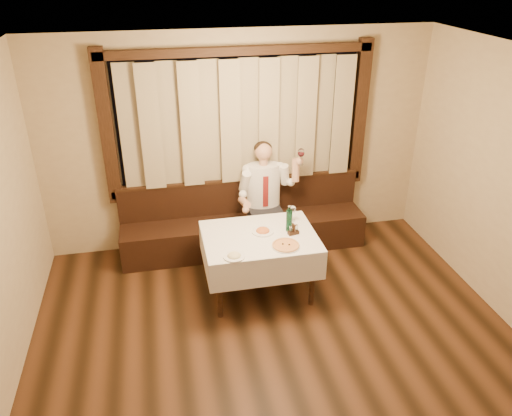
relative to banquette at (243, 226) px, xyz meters
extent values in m
cube|color=black|center=(0.00, -2.72, -0.32)|extent=(5.00, 6.00, 0.01)
cube|color=silver|center=(0.00, -2.72, 2.49)|extent=(5.00, 6.00, 0.01)
cube|color=tan|center=(0.00, 0.28, 1.09)|extent=(5.00, 0.01, 2.80)
cube|color=black|center=(0.00, 0.26, 1.39)|extent=(3.00, 0.02, 1.60)
cube|color=orange|center=(-0.70, 0.25, 1.09)|extent=(0.50, 0.01, 0.40)
cube|color=black|center=(0.00, 0.22, 0.54)|extent=(3.30, 0.12, 0.10)
cube|color=black|center=(0.00, 0.22, 2.24)|extent=(3.30, 0.12, 0.10)
cube|color=black|center=(-1.60, 0.22, 1.39)|extent=(0.16, 0.12, 1.90)
cube|color=black|center=(1.60, 0.22, 1.39)|extent=(0.16, 0.12, 1.90)
cube|color=#857455|center=(0.00, 0.16, 1.39)|extent=(2.90, 0.08, 1.55)
cube|color=black|center=(0.00, -0.04, -0.09)|extent=(3.20, 0.60, 0.45)
cube|color=black|center=(0.00, 0.20, 0.36)|extent=(3.20, 0.12, 0.45)
cube|color=black|center=(0.00, 0.20, 0.61)|extent=(3.20, 0.14, 0.04)
cylinder|color=black|center=(-0.52, -1.39, 0.04)|extent=(0.06, 0.06, 0.71)
cylinder|color=black|center=(0.52, -1.39, 0.04)|extent=(0.06, 0.06, 0.71)
cylinder|color=black|center=(-0.52, -0.65, 0.04)|extent=(0.06, 0.06, 0.71)
cylinder|color=black|center=(0.52, -0.65, 0.04)|extent=(0.06, 0.06, 0.71)
cube|color=black|center=(0.00, -1.02, 0.42)|extent=(1.20, 0.90, 0.04)
cube|color=white|center=(0.00, -1.02, 0.44)|extent=(1.26, 0.96, 0.01)
cube|color=white|center=(0.00, -1.50, 0.27)|extent=(1.26, 0.01, 0.35)
cube|color=white|center=(0.00, -0.54, 0.27)|extent=(1.26, 0.01, 0.35)
cube|color=white|center=(-0.63, -1.02, 0.27)|extent=(0.01, 0.96, 0.35)
cube|color=white|center=(0.63, -1.02, 0.27)|extent=(0.01, 0.96, 0.35)
cylinder|color=white|center=(0.22, -1.31, 0.45)|extent=(0.31, 0.31, 0.01)
cylinder|color=#C64D1D|center=(0.22, -1.31, 0.46)|extent=(0.28, 0.28, 0.01)
torus|color=tan|center=(0.22, -1.31, 0.46)|extent=(0.30, 0.30, 0.02)
sphere|color=black|center=(0.20, -1.29, 0.47)|extent=(0.02, 0.02, 0.02)
sphere|color=black|center=(0.26, -1.32, 0.47)|extent=(0.02, 0.02, 0.02)
cylinder|color=white|center=(0.05, -0.96, 0.45)|extent=(0.25, 0.25, 0.02)
ellipsoid|color=#B5451D|center=(0.05, -0.96, 0.50)|extent=(0.16, 0.16, 0.07)
cylinder|color=white|center=(-0.35, -1.40, 0.45)|extent=(0.23, 0.23, 0.01)
ellipsoid|color=#D0BC87|center=(-0.35, -1.40, 0.49)|extent=(0.14, 0.14, 0.06)
cylinder|color=#0D4027|center=(0.35, -0.98, 0.57)|extent=(0.07, 0.07, 0.26)
cylinder|color=#0D4027|center=(0.35, -0.98, 0.72)|extent=(0.03, 0.03, 0.06)
cylinder|color=silver|center=(0.35, -0.98, 0.75)|extent=(0.03, 0.03, 0.01)
cylinder|color=white|center=(0.45, -0.77, 0.45)|extent=(0.07, 0.07, 0.01)
cylinder|color=white|center=(0.45, -0.77, 0.50)|extent=(0.01, 0.01, 0.11)
ellipsoid|color=white|center=(0.45, -0.77, 0.60)|extent=(0.08, 0.08, 0.09)
cube|color=black|center=(0.38, -1.07, 0.47)|extent=(0.13, 0.08, 0.04)
cube|color=black|center=(0.38, -1.07, 0.53)|extent=(0.03, 0.06, 0.09)
cylinder|color=white|center=(0.34, -1.08, 0.51)|extent=(0.03, 0.03, 0.07)
cylinder|color=silver|center=(0.34, -1.08, 0.55)|extent=(0.03, 0.03, 0.01)
cylinder|color=white|center=(0.41, -1.07, 0.51)|extent=(0.03, 0.03, 0.07)
cylinder|color=silver|center=(0.41, -1.07, 0.55)|extent=(0.03, 0.03, 0.01)
cube|color=black|center=(0.27, -0.17, 0.22)|extent=(0.42, 0.47, 0.17)
cube|color=black|center=(0.15, -0.40, -0.09)|extent=(0.12, 0.13, 0.45)
cube|color=black|center=(0.38, -0.40, -0.09)|extent=(0.12, 0.13, 0.45)
ellipsoid|color=white|center=(0.27, -0.01, 0.59)|extent=(0.44, 0.27, 0.57)
cube|color=maroon|center=(0.27, -0.15, 0.56)|extent=(0.07, 0.01, 0.42)
cylinder|color=tan|center=(0.27, -0.01, 0.91)|extent=(0.10, 0.10, 0.08)
sphere|color=tan|center=(0.27, -0.01, 1.05)|extent=(0.22, 0.22, 0.22)
ellipsoid|color=black|center=(0.27, 0.02, 1.08)|extent=(0.23, 0.23, 0.17)
sphere|color=white|center=(0.06, -0.01, 0.82)|extent=(0.14, 0.14, 0.14)
sphere|color=white|center=(0.48, -0.01, 0.82)|extent=(0.14, 0.14, 0.14)
sphere|color=tan|center=(-0.05, -0.44, 0.47)|extent=(0.09, 0.09, 0.09)
sphere|color=tan|center=(0.68, -0.19, 0.96)|extent=(0.10, 0.10, 0.10)
cylinder|color=white|center=(0.68, -0.22, 1.00)|extent=(0.01, 0.01, 0.12)
ellipsoid|color=white|center=(0.68, -0.22, 1.09)|extent=(0.09, 0.09, 0.11)
ellipsoid|color=#4C070F|center=(0.68, -0.22, 1.07)|extent=(0.07, 0.07, 0.06)
camera|label=1|loc=(-1.03, -5.73, 3.26)|focal=35.00mm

